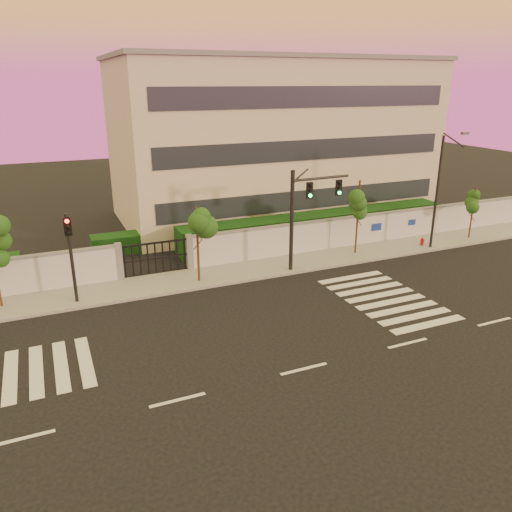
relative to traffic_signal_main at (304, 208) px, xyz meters
name	(u,v)px	position (x,y,z in m)	size (l,w,h in m)	color
ground	(304,369)	(-5.05, -9.48, -3.75)	(120.00, 120.00, 0.00)	black
sidewalk	(215,275)	(-5.05, 1.02, -3.67)	(60.00, 3.00, 0.15)	gray
perimeter_wall	(208,251)	(-4.95, 2.52, -2.68)	(60.00, 0.36, 2.20)	silver
hedge_row	(210,240)	(-3.89, 5.26, -2.93)	(41.00, 4.25, 1.80)	black
institutional_building	(273,139)	(3.95, 12.51, 2.41)	(24.40, 12.40, 12.25)	beige
road_markings	(231,334)	(-6.63, -5.72, -3.74)	(57.00, 7.62, 0.02)	silver
street_tree_d	(197,227)	(-6.12, 0.52, -0.58)	(1.62, 1.29, 4.30)	#382314
street_tree_e	(359,201)	(4.40, 1.00, -0.20)	(1.51, 1.20, 4.82)	#382314
street_tree_f	(474,201)	(13.59, 0.60, -1.00)	(1.30, 1.03, 3.74)	#382314
traffic_signal_main	(304,208)	(0.00, 0.00, 0.00)	(3.75, 0.42, 5.93)	black
traffic_signal_secondary	(70,248)	(-12.55, 0.29, -0.80)	(0.36, 0.35, 4.65)	black
streetlight_east	(439,187)	(9.63, -0.15, 0.41)	(0.46, 1.85, 7.70)	black
fire_hydrant	(422,243)	(9.36, 0.52, -3.41)	(0.26, 0.25, 0.67)	#B50C1C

